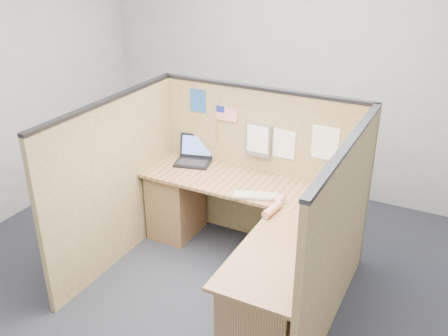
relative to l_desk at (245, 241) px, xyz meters
The scene contains 13 objects.
floor 0.52m from the l_desk, 122.80° to the right, with size 5.00×5.00×0.00m, color black.
wall_back 2.22m from the l_desk, 95.35° to the left, with size 5.00×5.00×0.00m, color #9D9FA2.
cubicle_partitions 0.44m from the l_desk, 142.47° to the left, with size 2.06×1.83×1.53m.
l_desk is the anchor object (origin of this frame).
laptop 1.08m from the l_desk, 143.90° to the left, with size 0.39×0.40×0.24m.
keyboard 0.40m from the l_desk, 88.95° to the left, with size 0.41×0.25×0.03m.
mouse 0.46m from the l_desk, 41.46° to the left, with size 0.10×0.06×0.04m, color #B5B5BA.
hand_forearm 0.44m from the l_desk, 15.66° to the left, with size 0.10×0.35×0.07m.
blue_poster 1.42m from the l_desk, 140.42° to the left, with size 0.17×0.00×0.22m, color #1F4D91.
american_flag 1.20m from the l_desk, 129.09° to the left, with size 0.22×0.01×0.37m.
file_holder 0.94m from the l_desk, 105.78° to the left, with size 0.24×0.05×0.30m.
paper_left 0.94m from the l_desk, 85.78° to the left, with size 0.21×0.00×0.27m, color white.
paper_right 1.09m from the l_desk, 58.19° to the left, with size 0.24×0.00×0.30m, color white.
Camera 1 is at (1.65, -2.95, 2.75)m, focal length 40.00 mm.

